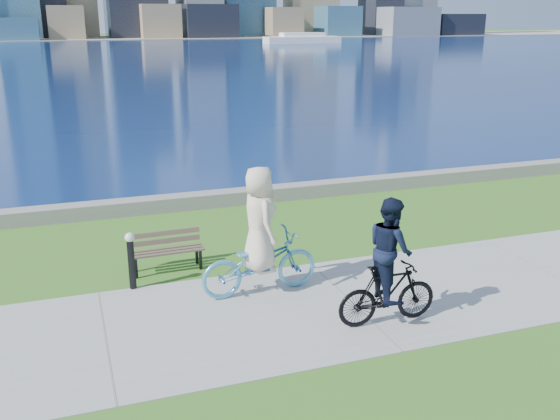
{
  "coord_description": "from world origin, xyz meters",
  "views": [
    {
      "loc": [
        -4.26,
        -8.64,
        4.64
      ],
      "look_at": [
        -0.56,
        1.99,
        1.1
      ],
      "focal_mm": 40.0,
      "sensor_mm": 36.0,
      "label": 1
    }
  ],
  "objects_px": {
    "cyclist_man": "(389,272)",
    "park_bench": "(166,248)",
    "cyclist_woman": "(259,247)",
    "bollard_lamp": "(131,257)"
  },
  "relations": [
    {
      "from": "park_bench",
      "to": "bollard_lamp",
      "type": "relative_size",
      "value": 1.32
    },
    {
      "from": "park_bench",
      "to": "cyclist_man",
      "type": "relative_size",
      "value": 0.68
    },
    {
      "from": "bollard_lamp",
      "to": "cyclist_woman",
      "type": "distance_m",
      "value": 2.26
    },
    {
      "from": "park_bench",
      "to": "bollard_lamp",
      "type": "xyz_separation_m",
      "value": [
        -0.71,
        -0.71,
        0.17
      ]
    },
    {
      "from": "park_bench",
      "to": "cyclist_woman",
      "type": "bearing_deg",
      "value": -51.22
    },
    {
      "from": "cyclist_man",
      "to": "park_bench",
      "type": "bearing_deg",
      "value": 42.43
    },
    {
      "from": "park_bench",
      "to": "cyclist_woman",
      "type": "relative_size",
      "value": 0.62
    },
    {
      "from": "bollard_lamp",
      "to": "cyclist_woman",
      "type": "relative_size",
      "value": 0.47
    },
    {
      "from": "bollard_lamp",
      "to": "cyclist_man",
      "type": "xyz_separation_m",
      "value": [
        3.6,
        -2.61,
        0.27
      ]
    },
    {
      "from": "park_bench",
      "to": "cyclist_man",
      "type": "xyz_separation_m",
      "value": [
        2.89,
        -3.32,
        0.44
      ]
    }
  ]
}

